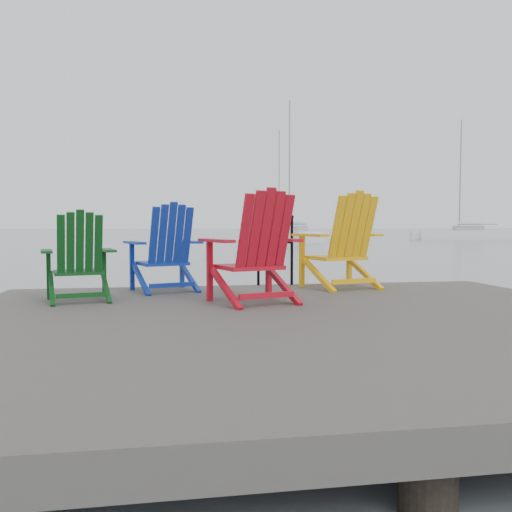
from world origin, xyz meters
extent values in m
plane|color=slate|center=(0.00, 0.00, 0.00)|extent=(400.00, 400.00, 0.00)
cube|color=#2C2927|center=(0.00, 0.00, 0.40)|extent=(6.00, 5.00, 0.20)
cylinder|color=black|center=(-2.70, 2.20, -0.30)|extent=(0.26, 0.26, 1.20)
cylinder|color=black|center=(0.00, 2.20, -0.30)|extent=(0.26, 0.26, 1.20)
cylinder|color=black|center=(2.70, 2.20, -0.30)|extent=(0.26, 0.26, 1.20)
cylinder|color=black|center=(0.03, 2.45, 0.95)|extent=(0.04, 0.04, 0.90)
cylinder|color=black|center=(0.47, 2.45, 0.95)|extent=(0.04, 0.04, 0.90)
cylinder|color=black|center=(0.25, 2.45, 1.38)|extent=(0.48, 0.04, 0.04)
cylinder|color=black|center=(0.25, 2.45, 1.05)|extent=(0.44, 0.03, 0.03)
cube|color=#0B4014|center=(-2.03, 1.39, 0.79)|extent=(0.55, 0.51, 0.03)
cube|color=#0B4014|center=(-2.34, 1.50, 0.75)|extent=(0.05, 0.05, 0.50)
cube|color=#0B4014|center=(-1.80, 1.62, 0.75)|extent=(0.05, 0.05, 0.50)
cube|color=#0B4014|center=(-2.32, 1.31, 1.01)|extent=(0.22, 0.55, 0.02)
cube|color=#0B4014|center=(-1.73, 1.44, 1.01)|extent=(0.22, 0.55, 0.02)
cube|color=#0B4014|center=(-1.97, 1.11, 1.09)|extent=(0.48, 0.32, 0.61)
cube|color=#0F2C9E|center=(-1.18, 2.10, 0.82)|extent=(0.65, 0.61, 0.04)
cube|color=#0F2C9E|center=(-1.54, 2.19, 0.78)|extent=(0.06, 0.06, 0.56)
cube|color=#0F2C9E|center=(-0.95, 2.38, 0.78)|extent=(0.06, 0.06, 0.56)
cube|color=#0F2C9E|center=(-1.50, 1.98, 1.07)|extent=(0.30, 0.61, 0.03)
cube|color=#0F2C9E|center=(-0.86, 2.19, 1.07)|extent=(0.30, 0.61, 0.03)
cube|color=#0F2C9E|center=(-1.08, 1.79, 1.15)|extent=(0.54, 0.39, 0.68)
cube|color=red|center=(-0.31, 1.01, 0.85)|extent=(0.70, 0.66, 0.04)
cube|color=red|center=(-0.70, 1.11, 0.80)|extent=(0.07, 0.07, 0.61)
cube|color=red|center=(-0.05, 1.31, 0.80)|extent=(0.07, 0.07, 0.61)
cube|color=red|center=(-0.66, 0.88, 1.12)|extent=(0.32, 0.67, 0.03)
cube|color=red|center=(0.04, 1.09, 1.12)|extent=(0.32, 0.67, 0.03)
cube|color=red|center=(-0.21, 0.67, 1.21)|extent=(0.59, 0.42, 0.74)
cube|color=#FAB40D|center=(0.95, 2.10, 0.87)|extent=(0.72, 0.67, 0.04)
cube|color=#FAB40D|center=(0.55, 2.22, 0.82)|extent=(0.07, 0.07, 0.63)
cube|color=#FAB40D|center=(1.23, 2.41, 0.82)|extent=(0.07, 0.07, 0.63)
cube|color=#FAB40D|center=(0.58, 1.98, 1.15)|extent=(0.31, 0.70, 0.03)
cube|color=#FAB40D|center=(1.32, 2.18, 1.15)|extent=(0.31, 0.70, 0.03)
cube|color=#FAB40D|center=(1.04, 1.75, 1.25)|extent=(0.61, 0.43, 0.78)
cube|color=white|center=(8.64, 37.50, 0.25)|extent=(3.34, 8.46, 1.10)
cube|color=#9E9EA3|center=(8.70, 37.10, 0.95)|extent=(1.85, 2.67, 0.55)
cylinder|color=gray|center=(8.58, 37.91, 5.95)|extent=(0.12, 0.12, 10.30)
cube|color=silver|center=(11.72, 58.30, 0.25)|extent=(8.77, 7.79, 1.10)
cube|color=#9E9EA3|center=(11.36, 58.01, 0.95)|extent=(3.25, 3.09, 0.55)
cylinder|color=gray|center=(12.09, 58.60, 6.64)|extent=(0.12, 0.12, 11.68)
cube|color=white|center=(24.76, 39.73, 0.25)|extent=(7.99, 3.70, 1.10)
cube|color=#9E9EA3|center=(25.14, 39.64, 0.95)|extent=(2.58, 1.89, 0.55)
cylinder|color=gray|center=(24.38, 39.82, 5.64)|extent=(0.12, 0.12, 9.67)
sphere|color=red|center=(-0.54, 23.52, 0.00)|extent=(0.31, 0.31, 0.31)
sphere|color=red|center=(10.75, 29.26, 0.00)|extent=(0.38, 0.38, 0.38)
sphere|color=#F45A0E|center=(4.40, 36.72, 0.00)|extent=(0.33, 0.33, 0.33)
camera|label=1|loc=(-1.13, -4.38, 1.27)|focal=38.00mm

